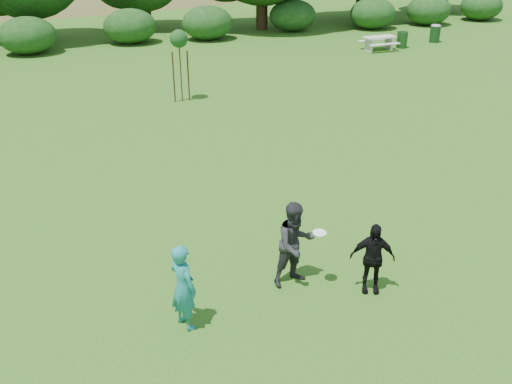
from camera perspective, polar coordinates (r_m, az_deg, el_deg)
ground at (r=11.33m, az=5.55°, el=-11.28°), size 120.00×120.00×0.00m
player_teal at (r=10.40m, az=-7.29°, el=-9.38°), size 0.61×0.73×1.71m
player_grey at (r=11.47m, az=3.94°, el=-5.21°), size 0.97×0.80×1.81m
player_black at (r=11.51m, az=11.55°, el=-6.49°), size 0.96×0.71×1.51m
trash_can_near at (r=34.44m, az=14.39°, el=14.53°), size 0.60×0.60×0.90m
frisbee at (r=11.20m, az=6.37°, el=-4.08°), size 0.27×0.27×0.05m
sapling at (r=23.13m, az=-7.72°, el=14.76°), size 0.70×0.70×2.85m
picnic_table at (r=33.50m, az=12.22°, el=14.56°), size 1.80×1.48×0.76m
trash_can_lidded at (r=36.55m, az=17.47°, el=14.93°), size 0.60×0.60×1.05m
hillside at (r=78.80m, az=-18.04°, el=10.93°), size 150.00×72.00×52.00m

